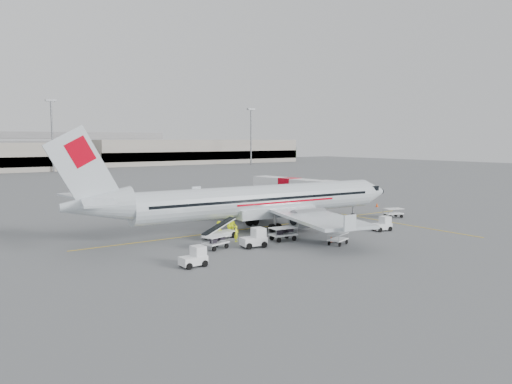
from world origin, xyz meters
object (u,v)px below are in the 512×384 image
aircraft (263,180)px  belt_loader (220,226)px  jet_bridge (290,194)px  tug_mid (253,238)px  tug_fore (382,224)px  tug_aft (193,257)px

aircraft → belt_loader: size_ratio=8.68×
aircraft → jet_bridge: (11.75, 9.73, -3.17)m
aircraft → tug_mid: bearing=-127.9°
tug_mid → belt_loader: bearing=101.6°
jet_bridge → belt_loader: 21.99m
tug_fore → tug_aft: (-24.09, -1.87, 0.01)m
aircraft → jet_bridge: bearing=43.3°
aircraft → tug_mid: 10.79m
belt_loader → tug_fore: 17.79m
belt_loader → tug_fore: belt_loader is taller
jet_bridge → belt_loader: (-18.58, -11.72, -1.05)m
belt_loader → tug_fore: (16.53, -6.57, -0.45)m
tug_fore → tug_mid: tug_mid is taller
tug_fore → tug_mid: 16.22m
tug_mid → jet_bridge: bearing=50.8°
jet_bridge → belt_loader: jet_bridge is taller
aircraft → tug_mid: aircraft is taller
aircraft → tug_aft: size_ratio=19.21×
jet_bridge → tug_fore: 18.46m
jet_bridge → tug_aft: jet_bridge is taller
aircraft → tug_mid: (-6.48, -7.32, -4.57)m
jet_bridge → tug_aft: (-26.14, -20.16, -1.48)m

